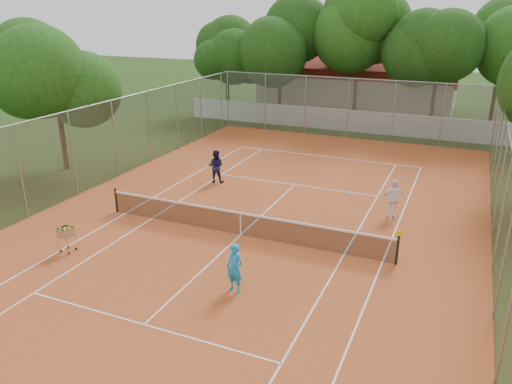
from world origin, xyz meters
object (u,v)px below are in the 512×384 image
at_px(player_near, 235,268).
at_px(player_far_left, 216,166).
at_px(ball_hopper, 67,239).
at_px(tennis_net, 241,223).
at_px(clubhouse, 358,81).
at_px(player_far_right, 394,199).

relative_size(player_near, player_far_left, 0.96).
distance_m(player_far_left, ball_hopper, 9.08).
relative_size(tennis_net, clubhouse, 0.72).
height_order(tennis_net, clubhouse, clubhouse).
distance_m(clubhouse, player_far_right, 25.89).
distance_m(player_far_right, ball_hopper, 12.99).
relative_size(clubhouse, player_far_right, 9.88).
relative_size(tennis_net, player_far_right, 7.16).
distance_m(tennis_net, clubhouse, 29.12).
bearing_deg(player_near, ball_hopper, -167.23).
xyz_separation_m(player_far_left, player_far_right, (8.95, -1.07, -0.01)).
relative_size(clubhouse, player_far_left, 9.79).
bearing_deg(tennis_net, player_near, -67.41).
distance_m(player_near, ball_hopper, 6.75).
height_order(clubhouse, player_near, clubhouse).
bearing_deg(ball_hopper, clubhouse, 93.34).
distance_m(clubhouse, player_near, 33.00).
bearing_deg(ball_hopper, tennis_net, 44.83).
relative_size(tennis_net, player_near, 7.42).
xyz_separation_m(tennis_net, player_near, (1.57, -3.78, 0.31)).
distance_m(clubhouse, ball_hopper, 32.95).
bearing_deg(clubhouse, player_far_left, -94.39).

